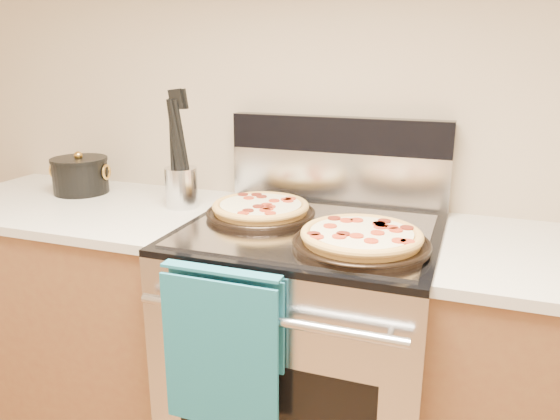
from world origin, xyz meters
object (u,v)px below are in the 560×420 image
(range_body, at_px, (309,365))
(pepperoni_pizza_front, at_px, (361,239))
(saucepan, at_px, (81,177))
(utensil_crock, at_px, (182,187))
(pepperoni_pizza_back, at_px, (261,209))

(range_body, height_order, pepperoni_pizza_front, pepperoni_pizza_front)
(pepperoni_pizza_front, bearing_deg, saucepan, 166.47)
(pepperoni_pizza_front, height_order, saucepan, saucepan)
(range_body, relative_size, saucepan, 4.43)
(range_body, xyz_separation_m, saucepan, (-0.96, 0.14, 0.52))
(range_body, height_order, utensil_crock, utensil_crock)
(pepperoni_pizza_back, bearing_deg, range_body, -12.97)
(pepperoni_pizza_front, relative_size, saucepan, 1.80)
(saucepan, bearing_deg, range_body, -8.56)
(pepperoni_pizza_back, relative_size, saucepan, 1.69)
(range_body, distance_m, saucepan, 1.10)
(range_body, relative_size, pepperoni_pizza_front, 2.47)
(pepperoni_pizza_front, xyz_separation_m, saucepan, (-1.14, 0.27, 0.02))
(pepperoni_pizza_front, height_order, utensil_crock, utensil_crock)
(utensil_crock, xyz_separation_m, saucepan, (-0.46, 0.04, -0.01))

